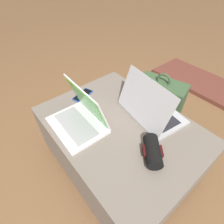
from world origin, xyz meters
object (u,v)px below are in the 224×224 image
Objects in this scene: laptop_far at (149,109)px; wrist_brace at (153,151)px; laptop_near at (80,118)px; backpack at (157,108)px; cell_phone at (83,95)px.

laptop_far is 0.29m from wrist_brace.
backpack is at bearing 83.83° from laptop_near.
cell_phone is 0.61m from backpack.
laptop_far reaches higher than cell_phone.
backpack is 0.63m from wrist_brace.
laptop_near is 0.27m from cell_phone.
laptop_far reaches higher than laptop_near.
wrist_brace is (0.63, 0.00, 0.03)m from cell_phone.
cell_phone is 0.94× the size of wrist_brace.
wrist_brace is at bearing 107.56° from backpack.
laptop_near is 1.89× the size of wrist_brace.
laptop_near is 0.41m from laptop_far.
backpack is (0.31, 0.49, -0.20)m from cell_phone.
laptop_far reaches higher than wrist_brace.
cell_phone is (-0.42, -0.21, -0.05)m from laptop_far.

